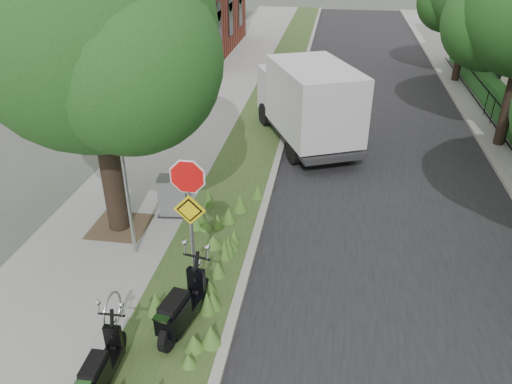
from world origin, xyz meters
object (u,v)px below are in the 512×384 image
at_px(scooter_near, 100,373).
at_px(sign_assembly, 189,202).
at_px(box_truck, 308,100).
at_px(utility_cabinet, 173,197).
at_px(scooter_far, 180,313).

bearing_deg(scooter_near, sign_assembly, 71.06).
bearing_deg(sign_assembly, scooter_near, -108.94).
bearing_deg(box_truck, scooter_near, -103.00).
relative_size(box_truck, utility_cabinet, 5.34).
relative_size(scooter_near, scooter_far, 0.86).
bearing_deg(sign_assembly, box_truck, 78.85).
height_order(scooter_near, scooter_far, scooter_far).
xyz_separation_m(scooter_far, box_truck, (1.70, 9.80, 1.04)).
relative_size(scooter_far, box_truck, 0.33).
distance_m(scooter_near, utility_cabinet, 5.69).
distance_m(scooter_near, scooter_far, 1.75).
xyz_separation_m(sign_assembly, box_truck, (1.71, 8.69, -0.72)).
bearing_deg(utility_cabinet, scooter_far, -71.32).
height_order(scooter_far, box_truck, box_truck).
distance_m(scooter_far, box_truck, 10.00).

